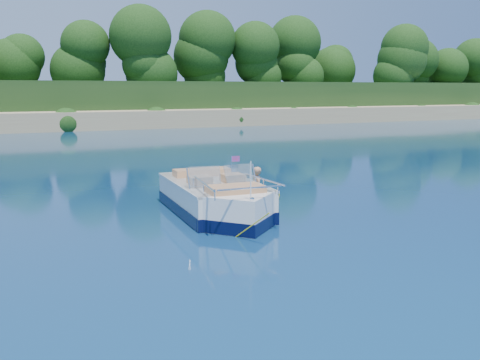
{
  "coord_description": "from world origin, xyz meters",
  "views": [
    {
      "loc": [
        -4.04,
        -9.64,
        3.36
      ],
      "look_at": [
        1.9,
        3.69,
        0.85
      ],
      "focal_mm": 40.0,
      "sensor_mm": 36.0,
      "label": 1
    }
  ],
  "objects": [
    {
      "name": "boy",
      "position": [
        2.98,
        4.87,
        0.0
      ],
      "size": [
        0.4,
        0.78,
        1.49
      ],
      "primitive_type": "imported",
      "rotation": [
        0.0,
        -0.17,
        1.5
      ],
      "color": "tan",
      "rests_on": "ground"
    },
    {
      "name": "shoreline",
      "position": [
        0.0,
        63.77,
        0.98
      ],
      "size": [
        170.0,
        59.0,
        6.0
      ],
      "color": "tan",
      "rests_on": "ground"
    },
    {
      "name": "treeline",
      "position": [
        0.04,
        41.01,
        5.55
      ],
      "size": [
        150.0,
        7.12,
        8.19
      ],
      "color": "#302110",
      "rests_on": "ground"
    },
    {
      "name": "motorboat",
      "position": [
        1.12,
        3.37,
        0.38
      ],
      "size": [
        2.28,
        5.92,
        1.97
      ],
      "rotation": [
        0.0,
        0.0,
        -0.04
      ],
      "color": "white",
      "rests_on": "ground"
    },
    {
      "name": "tow_tube",
      "position": [
        3.09,
        4.93,
        0.09
      ],
      "size": [
        1.51,
        1.51,
        0.35
      ],
      "rotation": [
        0.0,
        0.0,
        -0.17
      ],
      "color": "yellow",
      "rests_on": "ground"
    },
    {
      "name": "ground",
      "position": [
        0.0,
        0.0,
        0.0
      ],
      "size": [
        160.0,
        160.0,
        0.0
      ],
      "primitive_type": "plane",
      "color": "#091C42",
      "rests_on": "ground"
    }
  ]
}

